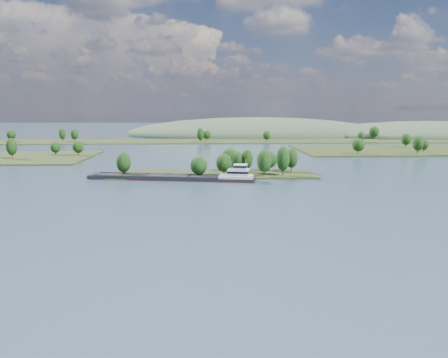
{
  "coord_description": "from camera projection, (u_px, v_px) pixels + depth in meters",
  "views": [
    {
      "loc": [
        -4.92,
        -33.95,
        32.67
      ],
      "look_at": [
        3.02,
        130.0,
        6.0
      ],
      "focal_mm": 35.0,
      "sensor_mm": 36.0,
      "label": 1
    }
  ],
  "objects": [
    {
      "name": "cargo_barge",
      "position": [
        183.0,
        177.0,
        200.84
      ],
      "size": [
        78.43,
        23.25,
        10.55
      ],
      "color": "black",
      "rests_on": "ground"
    },
    {
      "name": "hill_west",
      "position": [
        256.0,
        135.0,
        534.75
      ],
      "size": [
        320.0,
        160.0,
        44.0
      ],
      "primitive_type": "ellipsoid",
      "color": "#374C34",
      "rests_on": "ground"
    },
    {
      "name": "tree_island",
      "position": [
        227.0,
        167.0,
        215.08
      ],
      "size": [
        100.0,
        32.75,
        15.31
      ],
      "color": "#253316",
      "rests_on": "ground"
    },
    {
      "name": "hill_east",
      "position": [
        427.0,
        136.0,
        514.72
      ],
      "size": [
        260.0,
        140.0,
        36.0
      ],
      "primitive_type": "ellipsoid",
      "color": "#374C34",
      "rests_on": "ground"
    },
    {
      "name": "ground",
      "position": [
        217.0,
        200.0,
        157.25
      ],
      "size": [
        1800.0,
        1800.0,
        0.0
      ],
      "primitive_type": "plane",
      "color": "#314355",
      "rests_on": "ground"
    },
    {
      "name": "back_shoreline",
      "position": [
        217.0,
        141.0,
        433.48
      ],
      "size": [
        900.0,
        60.0,
        15.05
      ],
      "color": "#253316",
      "rests_on": "ground"
    }
  ]
}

